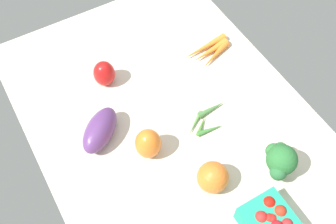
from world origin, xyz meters
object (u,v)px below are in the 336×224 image
at_px(broccoli_head, 280,160).
at_px(okra_pile, 207,119).
at_px(eggplant, 100,130).
at_px(heirloom_tomato_orange, 213,177).
at_px(bell_pepper_orange, 148,144).
at_px(berry_basket, 268,220).
at_px(bell_pepper_red, 104,73).
at_px(carrot_bunch, 209,51).

distance_m(broccoli_head, okra_pile, 0.24).
relative_size(eggplant, broccoli_head, 1.38).
bearing_deg(heirloom_tomato_orange, broccoli_head, 72.42).
bearing_deg(bell_pepper_orange, berry_basket, 25.33).
xyz_separation_m(eggplant, broccoli_head, (0.33, 0.36, 0.03)).
relative_size(okra_pile, berry_basket, 1.38).
bearing_deg(heirloom_tomato_orange, bell_pepper_orange, -149.71).
distance_m(broccoli_head, bell_pepper_red, 0.56).
xyz_separation_m(okra_pile, carrot_bunch, (-0.21, 0.15, 0.00)).
distance_m(broccoli_head, berry_basket, 0.16).
bearing_deg(heirloom_tomato_orange, carrot_bunch, 147.58).
distance_m(okra_pile, carrot_bunch, 0.26).
bearing_deg(bell_pepper_red, eggplant, -28.85).
distance_m(heirloom_tomato_orange, berry_basket, 0.17).
bearing_deg(heirloom_tomato_orange, okra_pile, 150.28).
height_order(heirloom_tomato_orange, broccoli_head, broccoli_head).
height_order(eggplant, broccoli_head, broccoli_head).
height_order(broccoli_head, carrot_bunch, broccoli_head).
height_order(heirloom_tomato_orange, eggplant, heirloom_tomato_orange).
distance_m(eggplant, bell_pepper_orange, 0.14).
relative_size(okra_pile, carrot_bunch, 0.92).
bearing_deg(bell_pepper_red, broccoli_head, 27.82).
distance_m(eggplant, berry_basket, 0.50).
distance_m(heirloom_tomato_orange, bell_pepper_red, 0.45).
bearing_deg(carrot_bunch, okra_pile, -34.49).
bearing_deg(berry_basket, carrot_bunch, 160.90).
bearing_deg(okra_pile, heirloom_tomato_orange, -29.72).
height_order(heirloom_tomato_orange, okra_pile, heirloom_tomato_orange).
relative_size(eggplant, okra_pile, 0.96).
height_order(heirloom_tomato_orange, bell_pepper_red, bell_pepper_red).
relative_size(broccoli_head, bell_pepper_red, 1.27).
xyz_separation_m(eggplant, carrot_bunch, (-0.11, 0.43, -0.02)).
bearing_deg(broccoli_head, heirloom_tomato_orange, -107.58).
height_order(broccoli_head, berry_basket, broccoli_head).
bearing_deg(eggplant, bell_pepper_red, 21.83).
xyz_separation_m(eggplant, bell_pepper_orange, (0.11, 0.09, 0.01)).
xyz_separation_m(eggplant, berry_basket, (0.43, 0.24, -0.00)).
distance_m(bell_pepper_orange, carrot_bunch, 0.41).
bearing_deg(bell_pepper_orange, heirloom_tomato_orange, 30.29).
bearing_deg(berry_basket, okra_pile, 172.81).
bearing_deg(heirloom_tomato_orange, bell_pepper_red, -168.02).
relative_size(heirloom_tomato_orange, eggplant, 0.55).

